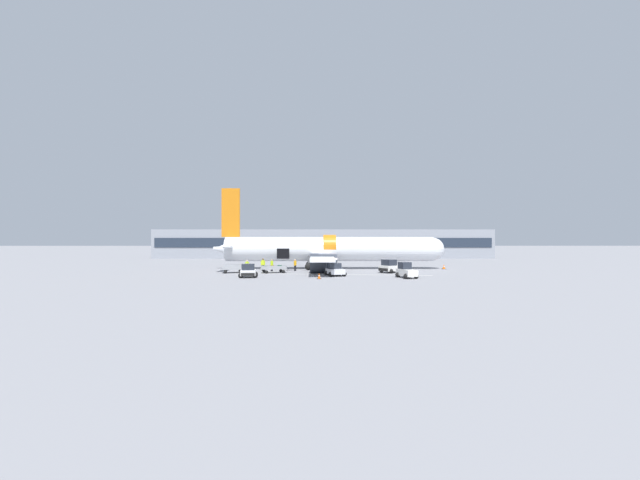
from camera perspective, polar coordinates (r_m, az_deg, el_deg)
ground_plane at (r=49.09m, az=1.23°, el=-4.76°), size 500.00×500.00×0.00m
apron_marking_line at (r=46.52m, az=1.55°, el=-5.02°), size 23.36×3.40×0.01m
terminal_strip at (r=92.16m, az=0.46°, el=-0.56°), size 75.58×12.60×6.46m
airplane at (r=55.44m, az=0.88°, el=-1.45°), size 32.80×27.48×11.39m
baggage_tug_lead at (r=49.78m, az=10.31°, el=-3.87°), size 3.48×3.13×1.66m
baggage_tug_mid at (r=43.39m, az=-10.40°, el=-4.53°), size 2.27×2.50×1.51m
baggage_tug_rear at (r=43.12m, az=12.43°, el=-4.47°), size 2.16×3.13×1.69m
baggage_tug_spare at (r=44.61m, az=2.21°, el=-4.43°), size 2.48×2.84×1.44m
baggage_cart_loading at (r=48.98m, az=-6.69°, el=-4.22°), size 3.96×2.40×0.94m
baggage_cart_queued at (r=49.89m, az=-12.44°, el=-4.13°), size 3.57×2.42×1.01m
ground_crew_loader_a at (r=51.66m, az=-3.63°, el=-3.61°), size 0.43×0.55×1.57m
ground_crew_loader_b at (r=51.54m, az=-7.02°, el=-3.63°), size 0.49×0.51×1.55m
ground_crew_driver at (r=47.82m, az=-10.56°, el=-3.82°), size 0.59×0.48×1.68m
ground_crew_supervisor at (r=51.77m, az=-8.30°, el=-3.54°), size 0.57×0.52×1.68m
safety_cone_nose at (r=57.77m, az=17.57°, el=-3.74°), size 0.62×0.62×0.67m
safety_cone_engine_left at (r=41.08m, az=-0.13°, el=-5.29°), size 0.46×0.46×0.60m
safety_cone_wingtip at (r=48.41m, az=2.06°, el=-4.42°), size 0.63×0.63×0.74m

